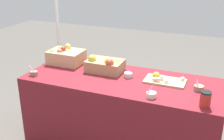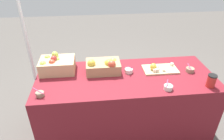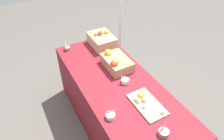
{
  "view_description": "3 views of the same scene",
  "coord_description": "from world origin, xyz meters",
  "px_view_note": "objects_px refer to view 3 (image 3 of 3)",
  "views": [
    {
      "loc": [
        0.87,
        -2.36,
        1.82
      ],
      "look_at": [
        -0.13,
        0.06,
        0.79
      ],
      "focal_mm": 45.18,
      "sensor_mm": 36.0,
      "label": 1
    },
    {
      "loc": [
        -0.34,
        -1.8,
        1.91
      ],
      "look_at": [
        -0.15,
        0.02,
        0.81
      ],
      "focal_mm": 32.65,
      "sensor_mm": 36.0,
      "label": 2
    },
    {
      "loc": [
        1.36,
        -0.8,
        2.18
      ],
      "look_at": [
        -0.12,
        0.0,
        0.82
      ],
      "focal_mm": 32.81,
      "sensor_mm": 36.0,
      "label": 3
    }
  ],
  "objects_px": {
    "sample_bowl_far": "(110,116)",
    "apple_crate_middle": "(117,62)",
    "tent_pole": "(121,4)",
    "cutting_board_front": "(146,102)",
    "sample_bowl_extra": "(67,48)",
    "apple_crate_left": "(102,40)",
    "sample_bowl_mid": "(164,133)",
    "sample_bowl_near": "(125,81)"
  },
  "relations": [
    {
      "from": "apple_crate_left",
      "to": "sample_bowl_far",
      "type": "relative_size",
      "value": 4.04
    },
    {
      "from": "apple_crate_left",
      "to": "sample_bowl_near",
      "type": "xyz_separation_m",
      "value": [
        0.78,
        -0.11,
        -0.06
      ]
    },
    {
      "from": "tent_pole",
      "to": "apple_crate_middle",
      "type": "bearing_deg",
      "value": -32.82
    },
    {
      "from": "apple_crate_left",
      "to": "tent_pole",
      "type": "height_order",
      "value": "tent_pole"
    },
    {
      "from": "apple_crate_middle",
      "to": "sample_bowl_extra",
      "type": "xyz_separation_m",
      "value": [
        -0.62,
        -0.37,
        -0.05
      ]
    },
    {
      "from": "sample_bowl_mid",
      "to": "sample_bowl_far",
      "type": "bearing_deg",
      "value": -140.16
    },
    {
      "from": "sample_bowl_far",
      "to": "apple_crate_middle",
      "type": "bearing_deg",
      "value": 146.07
    },
    {
      "from": "cutting_board_front",
      "to": "sample_bowl_extra",
      "type": "bearing_deg",
      "value": -164.83
    },
    {
      "from": "sample_bowl_near",
      "to": "sample_bowl_mid",
      "type": "bearing_deg",
      "value": -4.53
    },
    {
      "from": "sample_bowl_near",
      "to": "sample_bowl_mid",
      "type": "xyz_separation_m",
      "value": [
        0.67,
        -0.05,
        -0.0
      ]
    },
    {
      "from": "cutting_board_front",
      "to": "tent_pole",
      "type": "xyz_separation_m",
      "value": [
        -1.55,
        0.65,
        0.29
      ]
    },
    {
      "from": "sample_bowl_extra",
      "to": "apple_crate_middle",
      "type": "bearing_deg",
      "value": 30.88
    },
    {
      "from": "cutting_board_front",
      "to": "sample_bowl_extra",
      "type": "distance_m",
      "value": 1.27
    },
    {
      "from": "sample_bowl_extra",
      "to": "tent_pole",
      "type": "relative_size",
      "value": 0.05
    },
    {
      "from": "apple_crate_left",
      "to": "sample_bowl_far",
      "type": "bearing_deg",
      "value": -22.71
    },
    {
      "from": "cutting_board_front",
      "to": "sample_bowl_near",
      "type": "height_order",
      "value": "sample_bowl_near"
    },
    {
      "from": "cutting_board_front",
      "to": "apple_crate_left",
      "type": "bearing_deg",
      "value": 174.78
    },
    {
      "from": "sample_bowl_far",
      "to": "tent_pole",
      "type": "relative_size",
      "value": 0.04
    },
    {
      "from": "apple_crate_left",
      "to": "sample_bowl_far",
      "type": "xyz_separation_m",
      "value": [
        1.1,
        -0.46,
        -0.06
      ]
    },
    {
      "from": "apple_crate_left",
      "to": "sample_bowl_mid",
      "type": "distance_m",
      "value": 1.46
    },
    {
      "from": "apple_crate_middle",
      "to": "cutting_board_front",
      "type": "bearing_deg",
      "value": -3.57
    },
    {
      "from": "apple_crate_left",
      "to": "sample_bowl_extra",
      "type": "xyz_separation_m",
      "value": [
        -0.11,
        -0.44,
        -0.06
      ]
    },
    {
      "from": "sample_bowl_near",
      "to": "sample_bowl_extra",
      "type": "height_order",
      "value": "sample_bowl_near"
    },
    {
      "from": "apple_crate_left",
      "to": "sample_bowl_extra",
      "type": "height_order",
      "value": "apple_crate_left"
    },
    {
      "from": "apple_crate_middle",
      "to": "sample_bowl_mid",
      "type": "relative_size",
      "value": 3.98
    },
    {
      "from": "sample_bowl_near",
      "to": "tent_pole",
      "type": "bearing_deg",
      "value": 151.45
    },
    {
      "from": "apple_crate_middle",
      "to": "tent_pole",
      "type": "xyz_separation_m",
      "value": [
        -0.95,
        0.61,
        0.24
      ]
    },
    {
      "from": "sample_bowl_mid",
      "to": "cutting_board_front",
      "type": "bearing_deg",
      "value": 168.91
    },
    {
      "from": "sample_bowl_mid",
      "to": "tent_pole",
      "type": "bearing_deg",
      "value": 159.29
    },
    {
      "from": "apple_crate_middle",
      "to": "sample_bowl_extra",
      "type": "bearing_deg",
      "value": -149.12
    },
    {
      "from": "sample_bowl_far",
      "to": "sample_bowl_extra",
      "type": "relative_size",
      "value": 0.93
    },
    {
      "from": "sample_bowl_near",
      "to": "sample_bowl_extra",
      "type": "bearing_deg",
      "value": -160.09
    },
    {
      "from": "apple_crate_middle",
      "to": "sample_bowl_far",
      "type": "relative_size",
      "value": 4.02
    },
    {
      "from": "sample_bowl_extra",
      "to": "tent_pole",
      "type": "bearing_deg",
      "value": 108.37
    },
    {
      "from": "apple_crate_middle",
      "to": "sample_bowl_near",
      "type": "xyz_separation_m",
      "value": [
        0.27,
        -0.05,
        -0.05
      ]
    },
    {
      "from": "sample_bowl_near",
      "to": "sample_bowl_far",
      "type": "relative_size",
      "value": 1.12
    },
    {
      "from": "tent_pole",
      "to": "cutting_board_front",
      "type": "bearing_deg",
      "value": -22.64
    },
    {
      "from": "apple_crate_left",
      "to": "sample_bowl_near",
      "type": "distance_m",
      "value": 0.79
    },
    {
      "from": "apple_crate_middle",
      "to": "sample_bowl_extra",
      "type": "height_order",
      "value": "apple_crate_middle"
    },
    {
      "from": "cutting_board_front",
      "to": "sample_bowl_mid",
      "type": "xyz_separation_m",
      "value": [
        0.33,
        -0.07,
        0.0
      ]
    },
    {
      "from": "apple_crate_left",
      "to": "sample_bowl_mid",
      "type": "xyz_separation_m",
      "value": [
        1.45,
        -0.17,
        -0.06
      ]
    },
    {
      "from": "sample_bowl_near",
      "to": "sample_bowl_far",
      "type": "distance_m",
      "value": 0.47
    }
  ]
}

